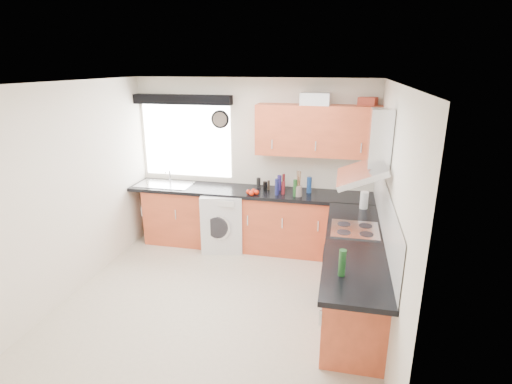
% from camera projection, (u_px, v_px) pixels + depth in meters
% --- Properties ---
extents(ground_plane, '(3.60, 3.60, 0.00)m').
position_uv_depth(ground_plane, '(220.00, 300.00, 4.75)').
color(ground_plane, beige).
extents(ceiling, '(3.60, 3.60, 0.02)m').
position_uv_depth(ceiling, '(214.00, 83.00, 3.99)').
color(ceiling, white).
rests_on(ceiling, wall_back).
extents(wall_back, '(3.60, 0.02, 2.50)m').
position_uv_depth(wall_back, '(253.00, 163.00, 6.05)').
color(wall_back, silver).
rests_on(wall_back, ground_plane).
extents(wall_front, '(3.60, 0.02, 2.50)m').
position_uv_depth(wall_front, '(137.00, 285.00, 2.70)').
color(wall_front, silver).
rests_on(wall_front, ground_plane).
extents(wall_left, '(0.02, 3.60, 2.50)m').
position_uv_depth(wall_left, '(72.00, 190.00, 4.74)').
color(wall_left, silver).
rests_on(wall_left, ground_plane).
extents(wall_right, '(0.02, 3.60, 2.50)m').
position_uv_depth(wall_right, '(389.00, 213.00, 4.01)').
color(wall_right, silver).
rests_on(wall_right, ground_plane).
extents(window, '(1.40, 0.02, 1.10)m').
position_uv_depth(window, '(187.00, 141.00, 6.16)').
color(window, silver).
rests_on(window, wall_back).
extents(window_blind, '(1.50, 0.18, 0.14)m').
position_uv_depth(window_blind, '(182.00, 99.00, 5.88)').
color(window_blind, black).
rests_on(window_blind, wall_back).
extents(splashback, '(0.01, 3.00, 0.54)m').
position_uv_depth(splashback, '(384.00, 209.00, 4.31)').
color(splashback, white).
rests_on(splashback, wall_right).
extents(base_cab_back, '(3.00, 0.58, 0.86)m').
position_uv_depth(base_cab_back, '(243.00, 220.00, 6.05)').
color(base_cab_back, '#B24627').
rests_on(base_cab_back, ground_plane).
extents(base_cab_corner, '(0.60, 0.60, 0.86)m').
position_uv_depth(base_cab_corner, '(351.00, 229.00, 5.71)').
color(base_cab_corner, '#B24627').
rests_on(base_cab_corner, ground_plane).
extents(base_cab_right, '(0.58, 2.10, 0.86)m').
position_uv_depth(base_cab_right, '(353.00, 275.00, 4.46)').
color(base_cab_right, '#B24627').
rests_on(base_cab_right, ground_plane).
extents(worktop_back, '(3.60, 0.62, 0.05)m').
position_uv_depth(worktop_back, '(249.00, 192.00, 5.88)').
color(worktop_back, black).
rests_on(worktop_back, base_cab_back).
extents(worktop_right, '(0.62, 2.42, 0.05)m').
position_uv_depth(worktop_right, '(355.00, 243.00, 4.18)').
color(worktop_right, black).
rests_on(worktop_right, base_cab_right).
extents(sink, '(0.84, 0.46, 0.10)m').
position_uv_depth(sink, '(165.00, 182.00, 6.13)').
color(sink, silver).
rests_on(sink, worktop_back).
extents(oven, '(0.56, 0.58, 0.85)m').
position_uv_depth(oven, '(352.00, 269.00, 4.60)').
color(oven, black).
rests_on(oven, ground_plane).
extents(hob_plate, '(0.52, 0.52, 0.01)m').
position_uv_depth(hob_plate, '(355.00, 230.00, 4.45)').
color(hob_plate, silver).
rests_on(hob_plate, worktop_right).
extents(extractor_hood, '(0.52, 0.78, 0.66)m').
position_uv_depth(extractor_hood, '(371.00, 155.00, 4.17)').
color(extractor_hood, silver).
rests_on(extractor_hood, wall_right).
extents(upper_cabinets, '(1.70, 0.35, 0.70)m').
position_uv_depth(upper_cabinets, '(317.00, 131.00, 5.52)').
color(upper_cabinets, '#B24627').
rests_on(upper_cabinets, wall_back).
extents(washing_machine, '(0.70, 0.68, 0.88)m').
position_uv_depth(washing_machine, '(223.00, 220.00, 6.00)').
color(washing_machine, silver).
rests_on(washing_machine, ground_plane).
extents(wall_clock, '(0.27, 0.04, 0.27)m').
position_uv_depth(wall_clock, '(220.00, 119.00, 5.91)').
color(wall_clock, black).
rests_on(wall_clock, wall_back).
extents(casserole, '(0.41, 0.31, 0.16)m').
position_uv_depth(casserole, '(316.00, 99.00, 5.37)').
color(casserole, silver).
rests_on(casserole, upper_cabinets).
extents(storage_box, '(0.28, 0.25, 0.11)m').
position_uv_depth(storage_box, '(368.00, 101.00, 5.36)').
color(storage_box, '#AC3D2A').
rests_on(storage_box, upper_cabinets).
extents(utensil_pot, '(0.13, 0.13, 0.15)m').
position_uv_depth(utensil_pot, '(298.00, 191.00, 5.58)').
color(utensil_pot, gray).
rests_on(utensil_pot, worktop_back).
extents(kitchen_roll, '(0.12, 0.12, 0.22)m').
position_uv_depth(kitchen_roll, '(364.00, 200.00, 5.09)').
color(kitchen_roll, silver).
rests_on(kitchen_roll, worktop_right).
extents(tomato_cluster, '(0.20, 0.20, 0.07)m').
position_uv_depth(tomato_cluster, '(253.00, 192.00, 5.65)').
color(tomato_cluster, '#B51D08').
rests_on(tomato_cluster, worktop_back).
extents(jar_0, '(0.05, 0.05, 0.18)m').
position_uv_depth(jar_0, '(283.00, 188.00, 5.66)').
color(jar_0, '#5D1319').
rests_on(jar_0, worktop_back).
extents(jar_1, '(0.06, 0.06, 0.22)m').
position_uv_depth(jar_1, '(279.00, 183.00, 5.84)').
color(jar_1, navy).
rests_on(jar_1, worktop_back).
extents(jar_2, '(0.06, 0.06, 0.24)m').
position_uv_depth(jar_2, '(295.00, 188.00, 5.56)').
color(jar_2, '#163F18').
rests_on(jar_2, worktop_back).
extents(jar_3, '(0.04, 0.04, 0.14)m').
position_uv_depth(jar_3, '(269.00, 185.00, 5.86)').
color(jar_3, black).
rests_on(jar_3, worktop_back).
extents(jar_4, '(0.06, 0.06, 0.15)m').
position_uv_depth(jar_4, '(259.00, 183.00, 5.95)').
color(jar_4, black).
rests_on(jar_4, worktop_back).
extents(jar_5, '(0.06, 0.06, 0.23)m').
position_uv_depth(jar_5, '(277.00, 187.00, 5.62)').
color(jar_5, '#151848').
rests_on(jar_5, worktop_back).
extents(jar_6, '(0.06, 0.06, 0.14)m').
position_uv_depth(jar_6, '(265.00, 186.00, 5.80)').
color(jar_6, black).
rests_on(jar_6, worktop_back).
extents(jar_7, '(0.04, 0.04, 0.24)m').
position_uv_depth(jar_7, '(284.00, 182.00, 5.85)').
color(jar_7, '#5A1316').
rests_on(jar_7, worktop_back).
extents(jar_8, '(0.07, 0.07, 0.23)m').
position_uv_depth(jar_8, '(309.00, 185.00, 5.72)').
color(jar_8, navy).
rests_on(jar_8, worktop_back).
extents(bottle_0, '(0.06, 0.06, 0.24)m').
position_uv_depth(bottle_0, '(342.00, 263.00, 3.46)').
color(bottle_0, '#17411B').
rests_on(bottle_0, worktop_right).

